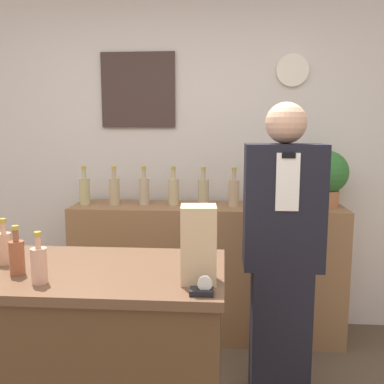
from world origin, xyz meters
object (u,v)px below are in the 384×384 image
at_px(shopkeeper, 282,256).
at_px(potted_plant, 326,175).
at_px(paper_bag, 199,244).
at_px(tape_dispenser, 203,289).

relative_size(shopkeeper, potted_plant, 4.19).
distance_m(shopkeeper, potted_plant, 0.94).
distance_m(paper_bag, tape_dispenser, 0.19).
relative_size(potted_plant, paper_bag, 1.29).
bearing_deg(tape_dispenser, potted_plant, 63.10).
bearing_deg(potted_plant, shopkeeper, -117.92).
bearing_deg(potted_plant, tape_dispenser, -116.90).
distance_m(shopkeeper, paper_bag, 0.86).
height_order(shopkeeper, potted_plant, shopkeeper).
bearing_deg(shopkeeper, paper_bag, -121.48).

